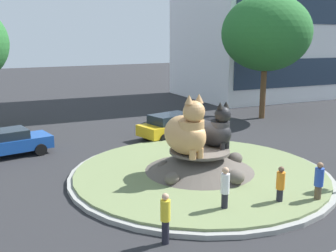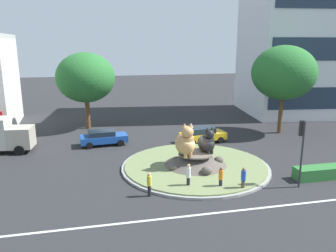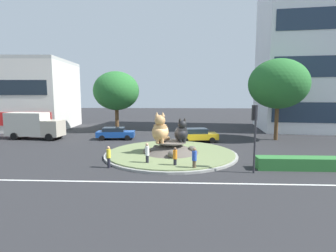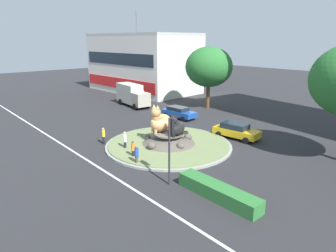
{
  "view_description": "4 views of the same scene",
  "coord_description": "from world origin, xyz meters",
  "px_view_note": "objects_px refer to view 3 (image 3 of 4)",
  "views": [
    {
      "loc": [
        -10.02,
        -13.61,
        6.09
      ],
      "look_at": [
        -0.77,
        1.5,
        2.16
      ],
      "focal_mm": 41.18,
      "sensor_mm": 36.0,
      "label": 1
    },
    {
      "loc": [
        -7.63,
        -24.6,
        9.82
      ],
      "look_at": [
        -1.94,
        1.43,
        3.22
      ],
      "focal_mm": 36.09,
      "sensor_mm": 36.0,
      "label": 2
    },
    {
      "loc": [
        0.85,
        -23.06,
        5.46
      ],
      "look_at": [
        -0.33,
        1.74,
        2.42
      ],
      "focal_mm": 27.86,
      "sensor_mm": 36.0,
      "label": 3
    },
    {
      "loc": [
        20.28,
        -17.75,
        9.72
      ],
      "look_at": [
        0.45,
        -0.47,
        2.14
      ],
      "focal_mm": 32.26,
      "sensor_mm": 36.0,
      "label": 4
    }
  ],
  "objects_px": {
    "pedestrian_orange_shirt": "(175,157)",
    "hatchback_near_shophouse": "(197,135)",
    "delivery_box_truck": "(33,125)",
    "cat_statue_black": "(181,133)",
    "second_tree_near_tower": "(116,91)",
    "office_tower": "(326,29)",
    "cat_statue_calico": "(160,131)",
    "broadleaf_tree_behind_island": "(278,84)",
    "pedestrian_blue_shirt": "(194,159)",
    "shophouse_block": "(3,95)",
    "sedan_on_far_lane": "(115,133)",
    "pedestrian_yellow_shirt": "(109,156)",
    "traffic_light_mast": "(255,126)",
    "pedestrian_white_shirt": "(147,154)"
  },
  "relations": [
    {
      "from": "office_tower",
      "to": "second_tree_near_tower",
      "type": "height_order",
      "value": "office_tower"
    },
    {
      "from": "second_tree_near_tower",
      "to": "pedestrian_white_shirt",
      "type": "bearing_deg",
      "value": -69.87
    },
    {
      "from": "pedestrian_white_shirt",
      "to": "delivery_box_truck",
      "type": "height_order",
      "value": "delivery_box_truck"
    },
    {
      "from": "pedestrian_orange_shirt",
      "to": "hatchback_near_shophouse",
      "type": "xyz_separation_m",
      "value": [
        2.28,
        11.08,
        -0.04
      ]
    },
    {
      "from": "cat_statue_black",
      "to": "pedestrian_blue_shirt",
      "type": "relative_size",
      "value": 1.33
    },
    {
      "from": "pedestrian_orange_shirt",
      "to": "shophouse_block",
      "type": "bearing_deg",
      "value": -60.17
    },
    {
      "from": "cat_statue_calico",
      "to": "pedestrian_blue_shirt",
      "type": "relative_size",
      "value": 1.58
    },
    {
      "from": "pedestrian_yellow_shirt",
      "to": "hatchback_near_shophouse",
      "type": "bearing_deg",
      "value": -132.79
    },
    {
      "from": "shophouse_block",
      "to": "pedestrian_orange_shirt",
      "type": "relative_size",
      "value": 13.28
    },
    {
      "from": "cat_statue_black",
      "to": "second_tree_near_tower",
      "type": "bearing_deg",
      "value": -158.35
    },
    {
      "from": "shophouse_block",
      "to": "pedestrian_blue_shirt",
      "type": "bearing_deg",
      "value": -40.93
    },
    {
      "from": "office_tower",
      "to": "pedestrian_orange_shirt",
      "type": "distance_m",
      "value": 34.67
    },
    {
      "from": "sedan_on_far_lane",
      "to": "delivery_box_truck",
      "type": "relative_size",
      "value": 0.66
    },
    {
      "from": "broadleaf_tree_behind_island",
      "to": "pedestrian_blue_shirt",
      "type": "xyz_separation_m",
      "value": [
        -10.46,
        -13.38,
        -5.75
      ]
    },
    {
      "from": "cat_statue_black",
      "to": "pedestrian_white_shirt",
      "type": "bearing_deg",
      "value": -44.73
    },
    {
      "from": "pedestrian_yellow_shirt",
      "to": "delivery_box_truck",
      "type": "relative_size",
      "value": 0.23
    },
    {
      "from": "pedestrian_white_shirt",
      "to": "second_tree_near_tower",
      "type": "bearing_deg",
      "value": -125.34
    },
    {
      "from": "office_tower",
      "to": "pedestrian_yellow_shirt",
      "type": "relative_size",
      "value": 18.42
    },
    {
      "from": "traffic_light_mast",
      "to": "delivery_box_truck",
      "type": "height_order",
      "value": "traffic_light_mast"
    },
    {
      "from": "pedestrian_orange_shirt",
      "to": "pedestrian_blue_shirt",
      "type": "distance_m",
      "value": 1.5
    },
    {
      "from": "sedan_on_far_lane",
      "to": "broadleaf_tree_behind_island",
      "type": "bearing_deg",
      "value": -3.78
    },
    {
      "from": "broadleaf_tree_behind_island",
      "to": "pedestrian_white_shirt",
      "type": "height_order",
      "value": "broadleaf_tree_behind_island"
    },
    {
      "from": "second_tree_near_tower",
      "to": "pedestrian_white_shirt",
      "type": "xyz_separation_m",
      "value": [
        6.91,
        -18.86,
        -4.97
      ]
    },
    {
      "from": "pedestrian_blue_shirt",
      "to": "hatchback_near_shophouse",
      "type": "xyz_separation_m",
      "value": [
        0.91,
        11.68,
        -0.09
      ]
    },
    {
      "from": "sedan_on_far_lane",
      "to": "pedestrian_orange_shirt",
      "type": "bearing_deg",
      "value": -63.78
    },
    {
      "from": "office_tower",
      "to": "hatchback_near_shophouse",
      "type": "height_order",
      "value": "office_tower"
    },
    {
      "from": "second_tree_near_tower",
      "to": "pedestrian_yellow_shirt",
      "type": "relative_size",
      "value": 5.36
    },
    {
      "from": "broadleaf_tree_behind_island",
      "to": "sedan_on_far_lane",
      "type": "distance_m",
      "value": 20.23
    },
    {
      "from": "cat_statue_calico",
      "to": "cat_statue_black",
      "type": "xyz_separation_m",
      "value": [
        1.87,
        0.36,
        -0.2
      ]
    },
    {
      "from": "broadleaf_tree_behind_island",
      "to": "second_tree_near_tower",
      "type": "distance_m",
      "value": 21.93
    },
    {
      "from": "cat_statue_black",
      "to": "traffic_light_mast",
      "type": "xyz_separation_m",
      "value": [
        5.01,
        -5.14,
        1.27
      ]
    },
    {
      "from": "broadleaf_tree_behind_island",
      "to": "second_tree_near_tower",
      "type": "relative_size",
      "value": 1.09
    },
    {
      "from": "cat_statue_black",
      "to": "traffic_light_mast",
      "type": "bearing_deg",
      "value": 33.48
    },
    {
      "from": "sedan_on_far_lane",
      "to": "cat_statue_black",
      "type": "bearing_deg",
      "value": -49.61
    },
    {
      "from": "second_tree_near_tower",
      "to": "sedan_on_far_lane",
      "type": "height_order",
      "value": "second_tree_near_tower"
    },
    {
      "from": "cat_statue_calico",
      "to": "pedestrian_orange_shirt",
      "type": "distance_m",
      "value": 4.55
    },
    {
      "from": "traffic_light_mast",
      "to": "pedestrian_white_shirt",
      "type": "xyz_separation_m",
      "value": [
        -7.61,
        1.27,
        -2.33
      ]
    },
    {
      "from": "pedestrian_blue_shirt",
      "to": "pedestrian_orange_shirt",
      "type": "bearing_deg",
      "value": 117.25
    },
    {
      "from": "hatchback_near_shophouse",
      "to": "pedestrian_white_shirt",
      "type": "bearing_deg",
      "value": -121.14
    },
    {
      "from": "second_tree_near_tower",
      "to": "cat_statue_black",
      "type": "bearing_deg",
      "value": -57.58
    },
    {
      "from": "cat_statue_calico",
      "to": "pedestrian_yellow_shirt",
      "type": "bearing_deg",
      "value": -42.65
    },
    {
      "from": "office_tower",
      "to": "pedestrian_white_shirt",
      "type": "bearing_deg",
      "value": -130.85
    },
    {
      "from": "office_tower",
      "to": "hatchback_near_shophouse",
      "type": "relative_size",
      "value": 6.27
    },
    {
      "from": "hatchback_near_shophouse",
      "to": "delivery_box_truck",
      "type": "distance_m",
      "value": 19.87
    },
    {
      "from": "traffic_light_mast",
      "to": "second_tree_near_tower",
      "type": "bearing_deg",
      "value": 26.48
    },
    {
      "from": "pedestrian_yellow_shirt",
      "to": "pedestrian_blue_shirt",
      "type": "xyz_separation_m",
      "value": [
        6.32,
        -0.61,
        0.03
      ]
    },
    {
      "from": "office_tower",
      "to": "delivery_box_truck",
      "type": "distance_m",
      "value": 43.09
    },
    {
      "from": "pedestrian_yellow_shirt",
      "to": "hatchback_near_shophouse",
      "type": "relative_size",
      "value": 0.34
    },
    {
      "from": "cat_statue_black",
      "to": "pedestrian_blue_shirt",
      "type": "bearing_deg",
      "value": -0.71
    },
    {
      "from": "cat_statue_calico",
      "to": "delivery_box_truck",
      "type": "distance_m",
      "value": 17.99
    }
  ]
}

